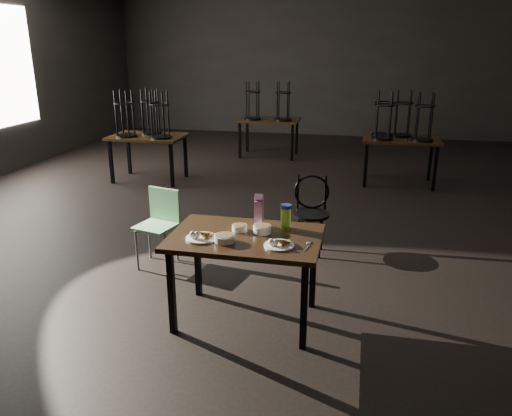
% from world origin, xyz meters
% --- Properties ---
extents(room, '(12.00, 12.04, 3.22)m').
position_xyz_m(room, '(-0.06, 0.01, 2.33)').
color(room, black).
rests_on(room, ground).
extents(main_table, '(1.20, 0.80, 0.75)m').
position_xyz_m(main_table, '(0.23, -2.81, 0.67)').
color(main_table, black).
rests_on(main_table, ground).
extents(plate_left, '(0.25, 0.25, 0.08)m').
position_xyz_m(plate_left, '(-0.09, -2.95, 0.77)').
color(plate_left, white).
rests_on(plate_left, main_table).
extents(plate_right, '(0.23, 0.23, 0.07)m').
position_xyz_m(plate_right, '(0.53, -2.97, 0.77)').
color(plate_right, white).
rests_on(plate_right, main_table).
extents(bowl_near, '(0.12, 0.12, 0.05)m').
position_xyz_m(bowl_near, '(0.16, -2.71, 0.78)').
color(bowl_near, white).
rests_on(bowl_near, main_table).
extents(bowl_far, '(0.15, 0.15, 0.06)m').
position_xyz_m(bowl_far, '(0.35, -2.72, 0.78)').
color(bowl_far, white).
rests_on(bowl_far, main_table).
extents(bowl_big, '(0.16, 0.16, 0.05)m').
position_xyz_m(bowl_big, '(0.11, -2.97, 0.78)').
color(bowl_big, white).
rests_on(bowl_big, main_table).
extents(juice_carton, '(0.07, 0.07, 0.28)m').
position_xyz_m(juice_carton, '(0.29, -2.57, 0.88)').
color(juice_carton, '#921A6D').
rests_on(juice_carton, main_table).
extents(water_bottle, '(0.10, 0.10, 0.21)m').
position_xyz_m(water_bottle, '(0.52, -2.58, 0.86)').
color(water_bottle, '#96D23D').
rests_on(water_bottle, main_table).
extents(spoon, '(0.06, 0.21, 0.01)m').
position_xyz_m(spoon, '(0.74, -2.87, 0.75)').
color(spoon, silver).
rests_on(spoon, main_table).
extents(bentwood_chair, '(0.41, 0.40, 0.84)m').
position_xyz_m(bentwood_chair, '(0.60, -1.26, 0.50)').
color(bentwood_chair, black).
rests_on(bentwood_chair, ground).
extents(school_chair, '(0.44, 0.44, 0.79)m').
position_xyz_m(school_chair, '(-0.89, -1.91, 0.48)').
color(school_chair, '#70AE7A').
rests_on(school_chair, ground).
extents(bg_table_left, '(1.20, 0.80, 1.48)m').
position_xyz_m(bg_table_left, '(-2.35, 1.13, 0.78)').
color(bg_table_left, black).
rests_on(bg_table_left, ground).
extents(bg_table_right, '(1.20, 0.80, 1.48)m').
position_xyz_m(bg_table_right, '(1.66, 1.79, 0.80)').
color(bg_table_right, black).
rests_on(bg_table_right, ground).
extents(bg_table_far, '(1.20, 0.80, 1.48)m').
position_xyz_m(bg_table_far, '(-0.75, 3.32, 0.75)').
color(bg_table_far, black).
rests_on(bg_table_far, ground).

